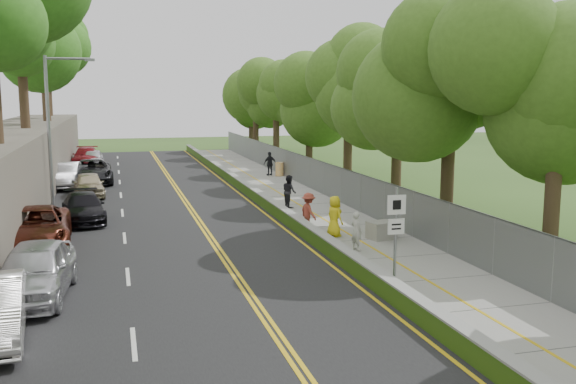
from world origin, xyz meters
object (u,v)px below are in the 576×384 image
at_px(construction_barrel, 279,169).
at_px(car_2, 35,228).
at_px(person_far, 270,164).
at_px(car_0, 35,271).
at_px(painter_0, 335,216).
at_px(streetlight, 53,122).
at_px(signpost, 396,224).
at_px(concrete_block, 381,230).

distance_m(construction_barrel, car_2, 24.45).
xyz_separation_m(construction_barrel, person_far, (-0.64, 0.38, 0.38)).
xyz_separation_m(car_0, painter_0, (11.33, 5.56, 0.04)).
bearing_deg(car_2, streetlight, 86.05).
relative_size(signpost, construction_barrel, 3.11).
bearing_deg(painter_0, signpost, 157.23).
bearing_deg(construction_barrel, painter_0, -97.94).
xyz_separation_m(signpost, car_0, (-10.93, 1.41, -1.08)).
relative_size(car_0, person_far, 2.79).
relative_size(streetlight, car_2, 1.38).
bearing_deg(car_2, signpost, -37.64).
height_order(streetlight, person_far, streetlight).
xyz_separation_m(construction_barrel, painter_0, (-2.85, -20.43, 0.37)).
relative_size(streetlight, signpost, 2.58).
bearing_deg(car_2, car_0, -86.90).
bearing_deg(person_far, painter_0, 68.89).
bearing_deg(signpost, construction_barrel, 83.24).
distance_m(construction_barrel, painter_0, 20.64).
distance_m(signpost, car_0, 11.08).
height_order(concrete_block, painter_0, painter_0).
height_order(car_2, painter_0, painter_0).
height_order(concrete_block, person_far, person_far).
relative_size(streetlight, concrete_block, 7.32).
relative_size(construction_barrel, car_0, 0.20).
bearing_deg(streetlight, painter_0, -40.14).
distance_m(car_2, person_far, 24.37).
xyz_separation_m(streetlight, concrete_block, (13.66, -11.00, -4.23)).
xyz_separation_m(concrete_block, car_2, (-13.80, 2.01, 0.43)).
bearing_deg(signpost, car_2, 145.44).
distance_m(streetlight, car_2, 9.76).
relative_size(signpost, painter_0, 1.78).
bearing_deg(car_0, concrete_block, 24.40).
relative_size(construction_barrel, concrete_block, 0.91).
xyz_separation_m(signpost, person_far, (2.61, 27.78, -1.03)).
height_order(concrete_block, car_2, car_2).
xyz_separation_m(streetlight, person_far, (14.12, 10.77, -3.71)).
bearing_deg(concrete_block, car_2, 171.71).
bearing_deg(painter_0, concrete_block, -138.10).
height_order(signpost, painter_0, signpost).
bearing_deg(construction_barrel, concrete_block, -92.94).
height_order(construction_barrel, painter_0, painter_0).
xyz_separation_m(concrete_block, painter_0, (-1.75, 0.95, 0.51)).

